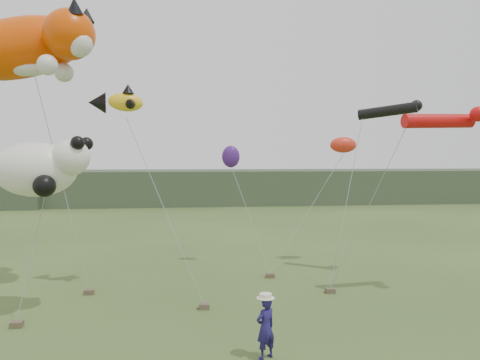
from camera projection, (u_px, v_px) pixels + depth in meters
name	position (u px, v px, depth m)	size (l,w,h in m)	color
ground	(255.00, 346.00, 13.67)	(120.00, 120.00, 0.00)	#385123
headland	(176.00, 187.00, 57.54)	(90.00, 13.00, 4.00)	#2D3D28
festival_attendant	(266.00, 328.00, 12.81)	(0.63, 0.41, 1.72)	#1C1653
sandbag_anchors	(191.00, 296.00, 18.36)	(11.72, 5.57, 0.19)	brown
cat_kite	(31.00, 46.00, 19.19)	(7.23, 3.93, 3.81)	#DE4301
fish_kite	(115.00, 102.00, 19.34)	(2.37, 1.58, 1.20)	gold
tube_kites	(421.00, 115.00, 19.74)	(3.41, 5.26, 1.52)	black
panda_kite	(41.00, 168.00, 16.21)	(3.37, 2.18, 2.09)	white
misc_kites	(298.00, 150.00, 24.17)	(6.98, 1.22, 1.58)	red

